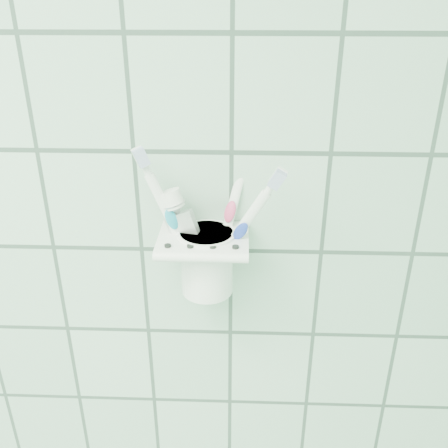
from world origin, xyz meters
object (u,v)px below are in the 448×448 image
object	(u,v)px
holder_bracket	(204,241)
cup	(207,259)
toothbrush_orange	(203,214)
toothbrush_pink	(200,215)
toothbrush_blue	(210,218)
toothpaste_tube	(205,234)

from	to	relation	value
holder_bracket	cup	bearing A→B (deg)	46.03
holder_bracket	toothbrush_orange	world-z (taller)	toothbrush_orange
toothbrush_pink	cup	bearing A→B (deg)	-46.47
holder_bracket	cup	size ratio (longest dim) A/B	1.30
holder_bracket	cup	world-z (taller)	same
toothbrush_blue	toothbrush_orange	xyz separation A→B (m)	(-0.01, 0.02, -0.00)
holder_bracket	toothbrush_orange	size ratio (longest dim) A/B	0.59
toothbrush_orange	cup	bearing A→B (deg)	-54.50
toothpaste_tube	cup	bearing A→B (deg)	85.49
toothbrush_blue	toothbrush_pink	bearing A→B (deg)	161.46
toothbrush_blue	holder_bracket	bearing A→B (deg)	174.52
toothbrush_orange	toothpaste_tube	xyz separation A→B (m)	(0.00, -0.02, -0.02)
cup	toothbrush_orange	world-z (taller)	toothbrush_orange
cup	holder_bracket	bearing A→B (deg)	-133.97
toothbrush_pink	holder_bracket	bearing A→B (deg)	-85.42
holder_bracket	toothbrush_pink	size ratio (longest dim) A/B	0.57
holder_bracket	cup	xyz separation A→B (m)	(0.00, 0.00, -0.03)
toothpaste_tube	toothbrush_pink	bearing A→B (deg)	132.42
holder_bracket	cup	distance (m)	0.03
toothpaste_tube	toothbrush_blue	bearing A→B (deg)	0.89
holder_bracket	toothpaste_tube	world-z (taller)	toothpaste_tube
holder_bracket	toothbrush_pink	world-z (taller)	toothbrush_pink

